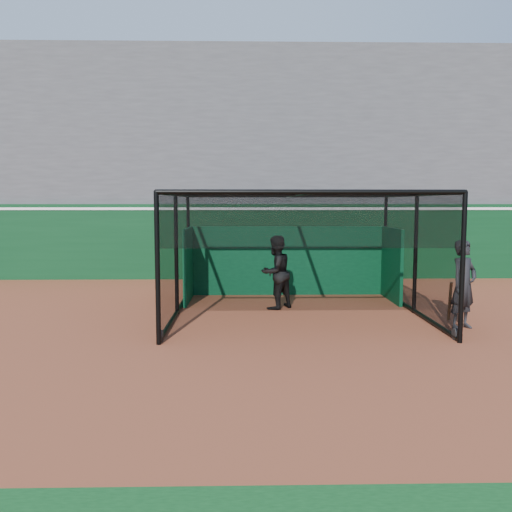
{
  "coord_description": "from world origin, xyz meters",
  "views": [
    {
      "loc": [
        -0.17,
        -9.65,
        2.56
      ],
      "look_at": [
        0.08,
        2.0,
        1.4
      ],
      "focal_mm": 38.0,
      "sensor_mm": 36.0,
      "label": 1
    }
  ],
  "objects": [
    {
      "name": "ground",
      "position": [
        0.0,
        0.0,
        0.0
      ],
      "size": [
        120.0,
        120.0,
        0.0
      ],
      "primitive_type": "plane",
      "color": "#97492C",
      "rests_on": "ground"
    },
    {
      "name": "outfield_wall",
      "position": [
        0.0,
        8.5,
        1.29
      ],
      "size": [
        50.0,
        0.5,
        2.5
      ],
      "color": "#093417",
      "rests_on": "ground"
    },
    {
      "name": "grandstand",
      "position": [
        0.0,
        12.27,
        4.48
      ],
      "size": [
        50.0,
        7.85,
        8.95
      ],
      "color": "#4C4C4F",
      "rests_on": "ground"
    },
    {
      "name": "batting_cage",
      "position": [
        1.02,
        2.66,
        1.37
      ],
      "size": [
        5.58,
        5.47,
        2.74
      ],
      "color": "black",
      "rests_on": "ground"
    },
    {
      "name": "batter",
      "position": [
        0.58,
        3.22,
        0.88
      ],
      "size": [
        1.09,
        1.07,
        1.77
      ],
      "primitive_type": "imported",
      "rotation": [
        0.0,
        0.0,
        3.87
      ],
      "color": "black",
      "rests_on": "ground"
    },
    {
      "name": "on_deck_player",
      "position": [
        4.26,
        1.07,
        0.9
      ],
      "size": [
        0.79,
        0.71,
        1.81
      ],
      "color": "black",
      "rests_on": "ground"
    }
  ]
}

